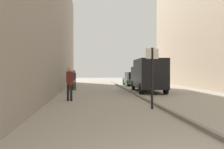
# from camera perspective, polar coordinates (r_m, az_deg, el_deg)

# --- Properties ---
(ground_plane) EXTENTS (80.00, 80.00, 0.00)m
(ground_plane) POSITION_cam_1_polar(r_m,az_deg,el_deg) (14.94, 0.52, -5.35)
(ground_plane) COLOR #A8A093
(building_facade_left) EXTENTS (2.18, 40.00, 10.58)m
(building_facade_left) POSITION_cam_1_polar(r_m,az_deg,el_deg) (15.53, -17.55, 14.50)
(building_facade_left) COLOR gray
(building_facade_left) RESTS_ON ground_plane
(kerb_strip) EXTENTS (0.16, 40.00, 0.12)m
(kerb_strip) POSITION_cam_1_polar(r_m,az_deg,el_deg) (15.18, 6.49, -5.03)
(kerb_strip) COLOR gray
(kerb_strip) RESTS_ON ground_plane
(pedestrian_main_foreground) EXTENTS (0.36, 0.24, 1.82)m
(pedestrian_main_foreground) POSITION_cam_1_polar(r_m,az_deg,el_deg) (13.51, -9.74, -1.56)
(pedestrian_main_foreground) COLOR black
(pedestrian_main_foreground) RESTS_ON ground_plane
(pedestrian_mid_block) EXTENTS (0.32, 0.25, 1.68)m
(pedestrian_mid_block) POSITION_cam_1_polar(r_m,az_deg,el_deg) (20.75, -8.72, -0.91)
(pedestrian_mid_block) COLOR black
(pedestrian_mid_block) RESTS_ON ground_plane
(delivery_van) EXTENTS (2.14, 5.60, 2.47)m
(delivery_van) POSITION_cam_1_polar(r_m,az_deg,el_deg) (19.13, 8.30, -0.00)
(delivery_van) COLOR black
(delivery_van) RESTS_ON ground_plane
(parked_car) EXTENTS (1.89, 4.23, 1.45)m
(parked_car) POSITION_cam_1_polar(r_m,az_deg,el_deg) (27.23, 4.94, -1.00)
(parked_car) COLOR #335138
(parked_car) RESTS_ON ground_plane
(street_sign_post) EXTENTS (0.58, 0.20, 2.60)m
(street_sign_post) POSITION_cam_1_polar(r_m,az_deg,el_deg) (10.61, 9.23, 0.42)
(street_sign_post) COLOR black
(street_sign_post) RESTS_ON ground_plane
(bicycle_leaning) EXTENTS (0.10, 1.77, 0.98)m
(bicycle_leaning) POSITION_cam_1_polar(r_m,az_deg,el_deg) (19.23, -10.01, -2.81)
(bicycle_leaning) COLOR black
(bicycle_leaning) RESTS_ON ground_plane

